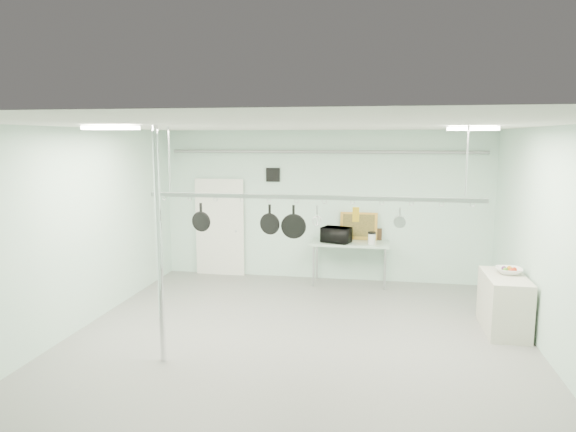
% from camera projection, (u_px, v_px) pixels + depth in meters
% --- Properties ---
extents(floor, '(8.00, 8.00, 0.00)m').
position_uv_depth(floor, '(293.00, 352.00, 7.34)').
color(floor, gray).
rests_on(floor, ground).
extents(ceiling, '(7.00, 8.00, 0.02)m').
position_uv_depth(ceiling, '(293.00, 126.00, 6.86)').
color(ceiling, silver).
rests_on(ceiling, back_wall).
extents(back_wall, '(7.00, 0.02, 3.20)m').
position_uv_depth(back_wall, '(324.00, 206.00, 10.98)').
color(back_wall, silver).
rests_on(back_wall, floor).
extents(right_wall, '(0.02, 8.00, 3.20)m').
position_uv_depth(right_wall, '(564.00, 252.00, 6.50)').
color(right_wall, silver).
rests_on(right_wall, floor).
extents(door, '(1.10, 0.10, 2.20)m').
position_uv_depth(door, '(220.00, 228.00, 11.41)').
color(door, silver).
rests_on(door, floor).
extents(wall_vent, '(0.30, 0.04, 0.30)m').
position_uv_depth(wall_vent, '(273.00, 175.00, 11.05)').
color(wall_vent, black).
rests_on(wall_vent, back_wall).
extents(conduit_pipe, '(6.60, 0.07, 0.07)m').
position_uv_depth(conduit_pipe, '(324.00, 152.00, 10.72)').
color(conduit_pipe, gray).
rests_on(conduit_pipe, back_wall).
extents(chrome_pole, '(0.08, 0.08, 3.20)m').
position_uv_depth(chrome_pole, '(159.00, 247.00, 6.81)').
color(chrome_pole, silver).
rests_on(chrome_pole, floor).
extents(prep_table, '(1.60, 0.70, 0.91)m').
position_uv_depth(prep_table, '(350.00, 245.00, 10.61)').
color(prep_table, '#AFCEB7').
rests_on(prep_table, floor).
extents(side_cabinet, '(0.60, 1.20, 0.90)m').
position_uv_depth(side_cabinet, '(504.00, 303.00, 8.09)').
color(side_cabinet, beige).
rests_on(side_cabinet, floor).
extents(pot_rack, '(4.80, 0.06, 1.00)m').
position_uv_depth(pot_rack, '(310.00, 195.00, 7.26)').
color(pot_rack, '#B7B7BC').
rests_on(pot_rack, ceiling).
extents(light_panel_left, '(0.65, 0.30, 0.05)m').
position_uv_depth(light_panel_left, '(111.00, 128.00, 6.46)').
color(light_panel_left, white).
rests_on(light_panel_left, ceiling).
extents(light_panel_right, '(0.65, 0.30, 0.05)m').
position_uv_depth(light_panel_right, '(473.00, 129.00, 7.04)').
color(light_panel_right, white).
rests_on(light_panel_right, ceiling).
extents(microwave, '(0.66, 0.55, 0.32)m').
position_uv_depth(microwave, '(336.00, 235.00, 10.54)').
color(microwave, black).
rests_on(microwave, prep_table).
extents(coffee_canister, '(0.19, 0.19, 0.22)m').
position_uv_depth(coffee_canister, '(372.00, 239.00, 10.37)').
color(coffee_canister, silver).
rests_on(coffee_canister, prep_table).
extents(painting_large, '(0.78, 0.15, 0.58)m').
position_uv_depth(painting_large, '(359.00, 226.00, 10.83)').
color(painting_large, gold).
rests_on(painting_large, prep_table).
extents(painting_small, '(0.30, 0.09, 0.25)m').
position_uv_depth(painting_small, '(375.00, 234.00, 10.79)').
color(painting_small, black).
rests_on(painting_small, prep_table).
extents(fruit_bowl, '(0.40, 0.40, 0.10)m').
position_uv_depth(fruit_bowl, '(509.00, 271.00, 8.13)').
color(fruit_bowl, white).
rests_on(fruit_bowl, side_cabinet).
extents(skillet_left, '(0.30, 0.11, 0.41)m').
position_uv_depth(skillet_left, '(201.00, 217.00, 7.59)').
color(skillet_left, black).
rests_on(skillet_left, pot_rack).
extents(skillet_mid, '(0.32, 0.13, 0.42)m').
position_uv_depth(skillet_mid, '(270.00, 219.00, 7.42)').
color(skillet_mid, black).
rests_on(skillet_mid, pot_rack).
extents(skillet_right, '(0.36, 0.06, 0.50)m').
position_uv_depth(skillet_right, '(294.00, 222.00, 7.36)').
color(skillet_right, black).
rests_on(skillet_right, pot_rack).
extents(whisk, '(0.14, 0.14, 0.29)m').
position_uv_depth(whisk, '(317.00, 216.00, 7.29)').
color(whisk, '#A4A4A9').
rests_on(whisk, pot_rack).
extents(grater, '(0.10, 0.04, 0.23)m').
position_uv_depth(grater, '(356.00, 214.00, 7.19)').
color(grater, yellow).
rests_on(grater, pot_rack).
extents(saucepan, '(0.18, 0.14, 0.28)m').
position_uv_depth(saucepan, '(400.00, 217.00, 7.09)').
color(saucepan, '#A6A5A9').
rests_on(saucepan, pot_rack).
extents(fruit_cluster, '(0.24, 0.24, 0.09)m').
position_uv_depth(fruit_cluster, '(509.00, 268.00, 8.12)').
color(fruit_cluster, '#A8270F').
rests_on(fruit_cluster, fruit_bowl).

